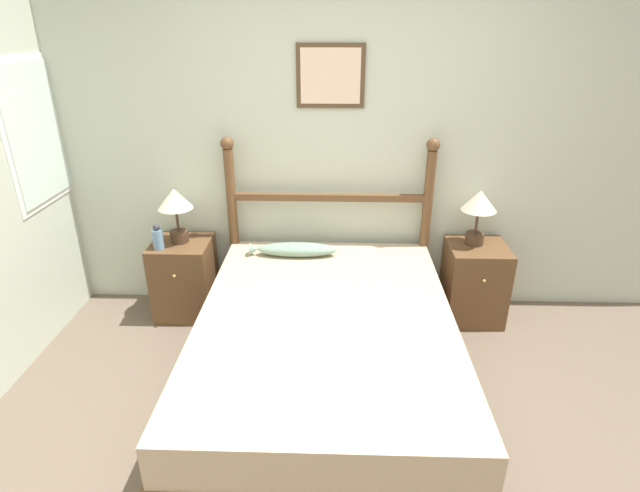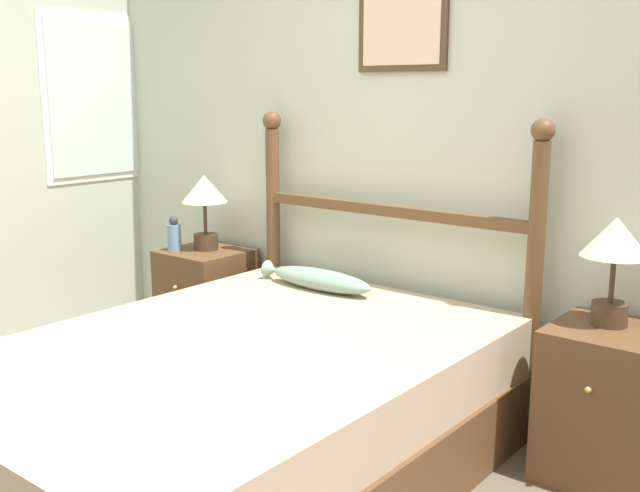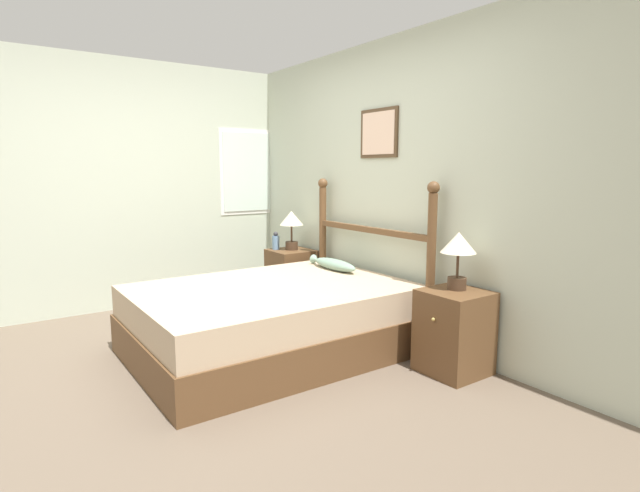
{
  "view_description": "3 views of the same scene",
  "coord_description": "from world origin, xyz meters",
  "views": [
    {
      "loc": [
        -0.07,
        -1.89,
        2.11
      ],
      "look_at": [
        -0.16,
        0.95,
        0.81
      ],
      "focal_mm": 28.0,
      "sensor_mm": 36.0,
      "label": 1
    },
    {
      "loc": [
        1.8,
        -1.28,
        1.47
      ],
      "look_at": [
        -0.07,
        1.05,
        0.84
      ],
      "focal_mm": 42.0,
      "sensor_mm": 36.0,
      "label": 2
    },
    {
      "loc": [
        3.23,
        -1.28,
        1.45
      ],
      "look_at": [
        -0.1,
        1.05,
        0.82
      ],
      "focal_mm": 28.0,
      "sensor_mm": 36.0,
      "label": 3
    }
  ],
  "objects": [
    {
      "name": "bottle",
      "position": [
        -1.34,
        1.34,
        0.68
      ],
      "size": [
        0.08,
        0.08,
        0.19
      ],
      "color": "#668CB2",
      "rests_on": "nightstand_left"
    },
    {
      "name": "bed",
      "position": [
        -0.12,
        0.6,
        0.27
      ],
      "size": [
        1.53,
        2.09,
        0.54
      ],
      "color": "brown",
      "rests_on": "ground_plane"
    },
    {
      "name": "wall_back",
      "position": [
        -0.0,
        1.73,
        1.28
      ],
      "size": [
        6.4,
        0.08,
        2.55
      ],
      "color": "beige",
      "rests_on": "ground_plane"
    },
    {
      "name": "table_lamp_left",
      "position": [
        -1.23,
        1.47,
        0.89
      ],
      "size": [
        0.25,
        0.25,
        0.41
      ],
      "color": "#422D1E",
      "rests_on": "nightstand_left"
    },
    {
      "name": "fish_pillow",
      "position": [
        -0.36,
        1.39,
        0.59
      ],
      "size": [
        0.63,
        0.15,
        0.1
      ],
      "color": "gray",
      "rests_on": "bed"
    },
    {
      "name": "headboard",
      "position": [
        -0.12,
        1.61,
        0.75
      ],
      "size": [
        1.55,
        0.1,
        1.36
      ],
      "color": "brown",
      "rests_on": "ground_plane"
    },
    {
      "name": "nightstand_left",
      "position": [
        -1.22,
        1.46,
        0.3
      ],
      "size": [
        0.43,
        0.44,
        0.6
      ],
      "color": "brown",
      "rests_on": "ground_plane"
    },
    {
      "name": "nightstand_right",
      "position": [
        0.98,
        1.46,
        0.3
      ],
      "size": [
        0.43,
        0.44,
        0.6
      ],
      "color": "brown",
      "rests_on": "ground_plane"
    },
    {
      "name": "table_lamp_right",
      "position": [
        0.96,
        1.5,
        0.89
      ],
      "size": [
        0.25,
        0.25,
        0.41
      ],
      "color": "#422D1E",
      "rests_on": "nightstand_right"
    }
  ]
}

